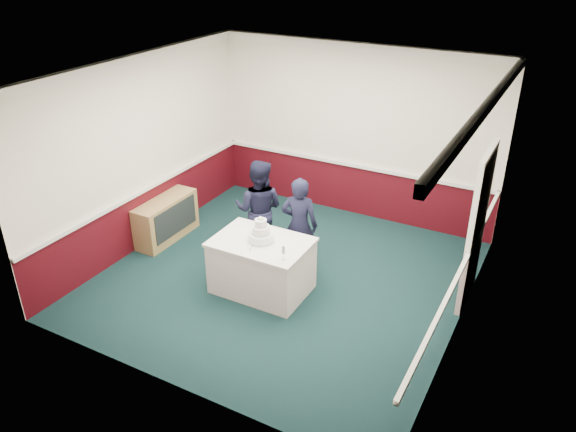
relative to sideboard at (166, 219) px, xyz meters
The scene contains 9 objects.
ground 2.31m from the sideboard, ahead, with size 5.00×5.00×0.00m, color #132B2E.
room_shell 2.89m from the sideboard, 11.09° to the left, with size 5.00×5.00×3.00m.
sideboard is the anchor object (origin of this frame).
cake_table 2.21m from the sideboard, 14.37° to the right, with size 1.32×0.92×0.79m.
wedding_cake 2.28m from the sideboard, 14.37° to the right, with size 0.35×0.35×0.36m.
cake_knife 2.29m from the sideboard, 19.52° to the right, with size 0.01×0.22×0.01m, color silver.
champagne_flute 2.83m from the sideboard, 17.41° to the right, with size 0.05×0.05×0.21m.
person_man 1.70m from the sideboard, ahead, with size 0.77×0.60×1.58m, color black.
person_woman 2.40m from the sideboard, ahead, with size 0.54×0.36×1.49m, color black.
Camera 1 is at (3.35, -6.08, 4.57)m, focal length 35.00 mm.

